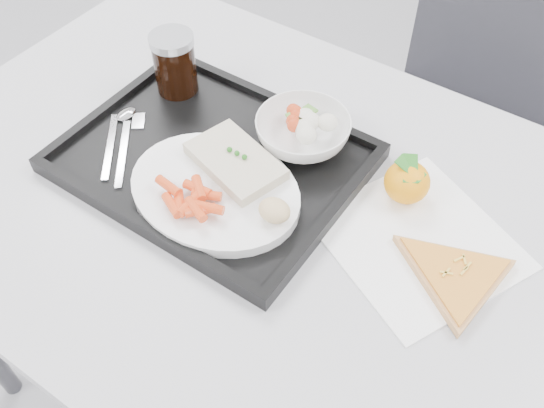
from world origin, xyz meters
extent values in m
cube|color=silver|center=(0.00, 0.30, 0.73)|extent=(1.20, 0.80, 0.03)
cylinder|color=#47474C|center=(-0.54, 0.64, 0.36)|extent=(0.04, 0.04, 0.72)
cube|color=#323239|center=(0.12, 0.88, 0.45)|extent=(0.42, 0.42, 0.04)
cube|color=#323239|center=(0.12, 1.07, 0.70)|extent=(0.42, 0.03, 0.46)
cylinder|color=#47474C|center=(-0.06, 0.70, 0.21)|extent=(0.02, 0.02, 0.43)
cylinder|color=#47474C|center=(0.30, 0.70, 0.21)|extent=(0.02, 0.02, 0.43)
cylinder|color=#47474C|center=(-0.06, 1.06, 0.21)|extent=(0.02, 0.02, 0.43)
cylinder|color=#47474C|center=(0.30, 1.06, 0.21)|extent=(0.02, 0.02, 0.43)
cube|color=black|center=(-0.11, 0.31, 0.76)|extent=(0.45, 0.35, 0.01)
cube|color=black|center=(-0.11, 0.48, 0.77)|extent=(0.45, 0.02, 0.01)
cube|color=black|center=(-0.11, 0.15, 0.77)|extent=(0.45, 0.02, 0.01)
cube|color=black|center=(0.10, 0.31, 0.77)|extent=(0.02, 0.32, 0.01)
cube|color=black|center=(-0.33, 0.31, 0.77)|extent=(0.02, 0.32, 0.01)
cylinder|color=white|center=(-0.06, 0.25, 0.77)|extent=(0.27, 0.27, 0.02)
cube|color=beige|center=(-0.06, 0.31, 0.79)|extent=(0.17, 0.13, 0.02)
sphere|color=#236B1C|center=(-0.07, 0.31, 0.81)|extent=(0.01, 0.01, 0.01)
sphere|color=#236B1C|center=(-0.06, 0.31, 0.81)|extent=(0.01, 0.01, 0.01)
sphere|color=#236B1C|center=(-0.05, 0.31, 0.81)|extent=(0.01, 0.01, 0.01)
ellipsoid|color=#DBBC83|center=(0.05, 0.25, 0.80)|extent=(0.06, 0.05, 0.03)
imported|color=white|center=(-0.01, 0.42, 0.79)|extent=(0.15, 0.15, 0.05)
cylinder|color=black|center=(-0.27, 0.41, 0.81)|extent=(0.07, 0.07, 0.10)
cylinder|color=#A5A8AD|center=(-0.27, 0.41, 0.87)|extent=(0.08, 0.08, 0.01)
cube|color=silver|center=(-0.26, 0.24, 0.77)|extent=(0.10, 0.13, 0.00)
ellipsoid|color=silver|center=(-0.29, 0.31, 0.77)|extent=(0.04, 0.05, 0.01)
cube|color=silver|center=(-0.23, 0.24, 0.77)|extent=(0.10, 0.13, 0.00)
cube|color=silver|center=(-0.27, 0.31, 0.77)|extent=(0.04, 0.04, 0.00)
cube|color=white|center=(0.23, 0.36, 0.75)|extent=(0.33, 0.32, 0.00)
ellipsoid|color=orange|center=(0.17, 0.42, 0.79)|extent=(0.07, 0.07, 0.06)
cube|color=#236B1C|center=(0.17, 0.42, 0.81)|extent=(0.04, 0.05, 0.02)
cube|color=#236B1C|center=(0.17, 0.42, 0.81)|extent=(0.05, 0.03, 0.02)
cylinder|color=#DFB074|center=(0.30, 0.32, 0.76)|extent=(0.23, 0.23, 0.01)
cylinder|color=#C44216|center=(0.30, 0.32, 0.77)|extent=(0.20, 0.20, 0.00)
cube|color=#EABC47|center=(0.30, 0.33, 0.77)|extent=(0.01, 0.02, 0.00)
cube|color=#EABC47|center=(0.30, 0.35, 0.77)|extent=(0.01, 0.02, 0.00)
cube|color=#EABC47|center=(0.29, 0.34, 0.77)|extent=(0.01, 0.02, 0.00)
cube|color=#EABC47|center=(0.30, 0.34, 0.77)|extent=(0.01, 0.02, 0.00)
cube|color=#EABC47|center=(0.28, 0.31, 0.77)|extent=(0.01, 0.02, 0.00)
cube|color=#EABC47|center=(0.28, 0.31, 0.77)|extent=(0.02, 0.01, 0.00)
cylinder|color=#E7491B|center=(-0.11, 0.20, 0.80)|extent=(0.04, 0.02, 0.01)
cylinder|color=#E7491B|center=(-0.04, 0.20, 0.80)|extent=(0.04, 0.04, 0.01)
cylinder|color=#E7491B|center=(-0.05, 0.23, 0.79)|extent=(0.05, 0.03, 0.01)
cylinder|color=#E7491B|center=(-0.06, 0.20, 0.80)|extent=(0.02, 0.04, 0.01)
cylinder|color=#E7491B|center=(-0.07, 0.23, 0.80)|extent=(0.04, 0.04, 0.01)
cylinder|color=#E7491B|center=(-0.07, 0.23, 0.80)|extent=(0.04, 0.02, 0.01)
cylinder|color=#E7491B|center=(-0.08, 0.18, 0.79)|extent=(0.05, 0.03, 0.01)
cylinder|color=#E7491B|center=(-0.08, 0.19, 0.79)|extent=(0.04, 0.04, 0.01)
cylinder|color=#E7491B|center=(-0.05, 0.19, 0.80)|extent=(0.05, 0.03, 0.01)
cylinder|color=#E7491B|center=(-0.03, 0.21, 0.80)|extent=(0.05, 0.03, 0.01)
sphere|color=red|center=(-0.03, 0.42, 0.80)|extent=(0.02, 0.02, 0.02)
sphere|color=red|center=(-0.05, 0.44, 0.80)|extent=(0.02, 0.02, 0.02)
sphere|color=red|center=(-0.03, 0.41, 0.80)|extent=(0.02, 0.02, 0.02)
sphere|color=red|center=(-0.04, 0.44, 0.80)|extent=(0.02, 0.02, 0.02)
sphere|color=red|center=(-0.04, 0.44, 0.80)|extent=(0.02, 0.02, 0.02)
ellipsoid|color=silver|center=(0.01, 0.45, 0.80)|extent=(0.03, 0.03, 0.03)
ellipsoid|color=silver|center=(-0.01, 0.42, 0.80)|extent=(0.03, 0.03, 0.03)
ellipsoid|color=silver|center=(-0.02, 0.44, 0.80)|extent=(0.03, 0.03, 0.03)
ellipsoid|color=silver|center=(-0.01, 0.44, 0.80)|extent=(0.03, 0.03, 0.03)
ellipsoid|color=silver|center=(0.00, 0.41, 0.80)|extent=(0.03, 0.03, 0.03)
cube|color=#568C35|center=(-0.02, 0.45, 0.80)|extent=(0.03, 0.03, 0.00)
cube|color=#568C35|center=(-0.02, 0.44, 0.80)|extent=(0.03, 0.03, 0.00)
cube|color=#568C35|center=(-0.03, 0.43, 0.80)|extent=(0.03, 0.03, 0.00)
camera|label=1|loc=(0.35, -0.19, 1.45)|focal=40.00mm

